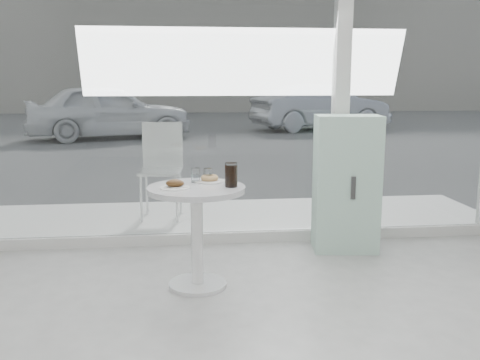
{
  "coord_description": "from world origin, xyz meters",
  "views": [
    {
      "loc": [
        -0.61,
        -1.95,
        1.54
      ],
      "look_at": [
        -0.2,
        1.7,
        0.85
      ],
      "focal_mm": 40.0,
      "sensor_mm": 36.0,
      "label": 1
    }
  ],
  "objects": [
    {
      "name": "plate_donut",
      "position": [
        -0.39,
        2.07,
        0.79
      ],
      "size": [
        0.23,
        0.23,
        0.05
      ],
      "color": "white",
      "rests_on": "main_table"
    },
    {
      "name": "cola_glass",
      "position": [
        -0.25,
        1.86,
        0.86
      ],
      "size": [
        0.09,
        0.09,
        0.18
      ],
      "color": "white",
      "rests_on": "main_table"
    },
    {
      "name": "car_silver",
      "position": [
        3.76,
        14.44,
        0.7
      ],
      "size": [
        4.5,
        2.51,
        1.4
      ],
      "primitive_type": "imported",
      "rotation": [
        0.0,
        0.0,
        1.83
      ],
      "color": "#9A9CA1",
      "rests_on": "street"
    },
    {
      "name": "mint_cabinet",
      "position": [
        0.88,
        2.66,
        0.62
      ],
      "size": [
        0.61,
        0.45,
        1.23
      ],
      "rotation": [
        0.0,
        0.0,
        -0.12
      ],
      "color": "#9DC9B3",
      "rests_on": "ground"
    },
    {
      "name": "water_tumbler_b",
      "position": [
        -0.4,
        2.07,
        0.82
      ],
      "size": [
        0.07,
        0.07,
        0.11
      ],
      "color": "white",
      "rests_on": "main_table"
    },
    {
      "name": "car_white",
      "position": [
        -2.48,
        12.6,
        0.73
      ],
      "size": [
        4.57,
        2.78,
        1.45
      ],
      "primitive_type": "imported",
      "rotation": [
        0.0,
        0.0,
        1.84
      ],
      "color": "silver",
      "rests_on": "street"
    },
    {
      "name": "main_table",
      "position": [
        -0.5,
        1.9,
        0.55
      ],
      "size": [
        0.72,
        0.72,
        0.77
      ],
      "color": "white",
      "rests_on": "ground"
    },
    {
      "name": "far_building",
      "position": [
        0.0,
        25.0,
        4.0
      ],
      "size": [
        40.0,
        2.0,
        8.0
      ],
      "primitive_type": "cube",
      "color": "gray",
      "rests_on": "ground"
    },
    {
      "name": "patio_deck",
      "position": [
        0.0,
        3.8,
        0.03
      ],
      "size": [
        5.6,
        1.6,
        0.05
      ],
      "primitive_type": "cube",
      "color": "white",
      "rests_on": "ground"
    },
    {
      "name": "plate_fritter",
      "position": [
        -0.65,
        1.84,
        0.8
      ],
      "size": [
        0.21,
        0.21,
        0.07
      ],
      "color": "white",
      "rests_on": "main_table"
    },
    {
      "name": "storefront",
      "position": [
        0.07,
        3.0,
        1.71
      ],
      "size": [
        5.0,
        0.14,
        3.0
      ],
      "color": "silver",
      "rests_on": "ground"
    },
    {
      "name": "water_tumbler_a",
      "position": [
        -0.5,
        2.08,
        0.82
      ],
      "size": [
        0.07,
        0.07,
        0.11
      ],
      "color": "white",
      "rests_on": "main_table"
    },
    {
      "name": "patio_chair",
      "position": [
        -0.82,
        3.9,
        0.64
      ],
      "size": [
        0.49,
        0.49,
        1.03
      ],
      "rotation": [
        0.0,
        0.0,
        -0.1
      ],
      "color": "white",
      "rests_on": "patio_deck"
    },
    {
      "name": "street",
      "position": [
        0.0,
        16.0,
        -0.0
      ],
      "size": [
        40.0,
        24.0,
        0.0
      ],
      "primitive_type": "cube",
      "color": "#3E3E3E",
      "rests_on": "ground"
    }
  ]
}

